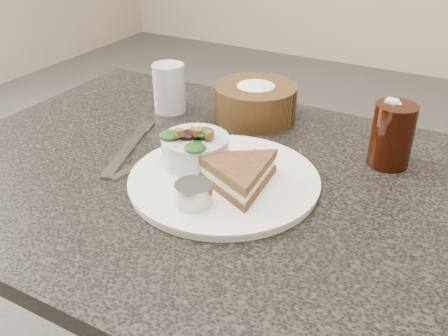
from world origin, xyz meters
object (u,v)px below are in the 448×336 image
at_px(salad_bowl, 195,145).
at_px(cola_glass, 393,132).
at_px(dressing_ramekin, 194,194).
at_px(dining_table, 220,334).
at_px(dinner_plate, 224,181).
at_px(bread_basket, 256,96).
at_px(water_glass, 169,88).
at_px(sandwich, 239,174).

bearing_deg(salad_bowl, cola_glass, 32.26).
height_order(dressing_ramekin, cola_glass, cola_glass).
xyz_separation_m(dining_table, dressing_ramekin, (0.02, -0.11, 0.40)).
bearing_deg(dinner_plate, cola_glass, 42.59).
distance_m(dressing_ramekin, bread_basket, 0.35).
height_order(dining_table, water_glass, water_glass).
distance_m(dining_table, cola_glass, 0.52).
height_order(dinner_plate, bread_basket, bread_basket).
xyz_separation_m(dressing_ramekin, water_glass, (-0.24, 0.29, 0.02)).
height_order(dinner_plate, dressing_ramekin, dressing_ramekin).
relative_size(salad_bowl, dressing_ramekin, 2.04).
xyz_separation_m(salad_bowl, water_glass, (-0.18, 0.19, 0.00)).
bearing_deg(bread_basket, water_glass, -162.88).
height_order(salad_bowl, dressing_ramekin, salad_bowl).
xyz_separation_m(dining_table, sandwich, (0.05, -0.03, 0.41)).
bearing_deg(dressing_ramekin, cola_glass, 52.73).
relative_size(dinner_plate, salad_bowl, 2.68).
height_order(dining_table, cola_glass, cola_glass).
xyz_separation_m(bread_basket, water_glass, (-0.17, -0.05, 0.00)).
bearing_deg(sandwich, cola_glass, 74.36).
bearing_deg(water_glass, dressing_ramekin, -50.41).
xyz_separation_m(sandwich, salad_bowl, (-0.10, 0.03, 0.01)).
bearing_deg(bread_basket, dinner_plate, -74.63).
bearing_deg(sandwich, dining_table, 173.35).
relative_size(dining_table, water_glass, 9.96).
relative_size(salad_bowl, water_glass, 1.12).
height_order(dinner_plate, sandwich, sandwich).
distance_m(sandwich, cola_glass, 0.28).
bearing_deg(salad_bowl, dressing_ramekin, -59.48).
height_order(dressing_ramekin, bread_basket, bread_basket).
bearing_deg(cola_glass, salad_bowl, -147.74).
height_order(sandwich, dressing_ramekin, sandwich).
xyz_separation_m(dinner_plate, cola_glass, (0.21, 0.20, 0.05)).
xyz_separation_m(sandwich, bread_basket, (-0.10, 0.27, 0.01)).
xyz_separation_m(salad_bowl, dressing_ramekin, (0.06, -0.11, -0.02)).
bearing_deg(dressing_ramekin, dinner_plate, 88.52).
bearing_deg(dining_table, water_glass, 140.30).
height_order(dining_table, sandwich, sandwich).
distance_m(dinner_plate, dressing_ramekin, 0.09).
height_order(sandwich, bread_basket, bread_basket).
relative_size(dining_table, bread_basket, 6.01).
bearing_deg(dining_table, salad_bowl, -177.09).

